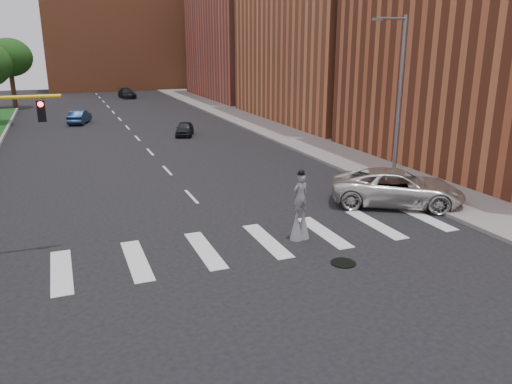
% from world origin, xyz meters
% --- Properties ---
extents(ground_plane, '(160.00, 160.00, 0.00)m').
position_xyz_m(ground_plane, '(0.00, 0.00, 0.00)').
color(ground_plane, black).
rests_on(ground_plane, ground).
extents(sidewalk_right, '(5.00, 90.00, 0.18)m').
position_xyz_m(sidewalk_right, '(12.50, 25.00, 0.09)').
color(sidewalk_right, slate).
rests_on(sidewalk_right, ground).
extents(manhole, '(0.90, 0.90, 0.04)m').
position_xyz_m(manhole, '(3.00, -2.00, 0.02)').
color(manhole, black).
rests_on(manhole, ground).
extents(building_far, '(16.00, 22.00, 20.00)m').
position_xyz_m(building_far, '(22.00, 54.00, 10.00)').
color(building_far, '#A54E3D').
rests_on(building_far, ground).
extents(building_backdrop, '(26.00, 14.00, 18.00)m').
position_xyz_m(building_backdrop, '(6.00, 78.00, 9.00)').
color(building_backdrop, '#B46038').
rests_on(building_backdrop, ground).
extents(streetlight, '(2.05, 0.20, 9.00)m').
position_xyz_m(streetlight, '(10.90, 6.00, 4.90)').
color(streetlight, slate).
rests_on(streetlight, ground).
extents(stilt_performer, '(0.84, 0.56, 2.88)m').
position_xyz_m(stilt_performer, '(2.60, 0.72, 1.13)').
color(stilt_performer, '#332114').
rests_on(stilt_performer, ground).
extents(suv_crossing, '(6.83, 5.73, 1.74)m').
position_xyz_m(suv_crossing, '(9.00, 3.00, 0.87)').
color(suv_crossing, silver).
rests_on(suv_crossing, ground).
extents(car_near, '(2.44, 3.69, 1.17)m').
position_xyz_m(car_near, '(4.03, 25.85, 0.58)').
color(car_near, black).
rests_on(car_near, ground).
extents(car_mid, '(2.57, 4.30, 1.34)m').
position_xyz_m(car_mid, '(-4.04, 36.24, 0.67)').
color(car_mid, '#152C4B').
rests_on(car_mid, ground).
extents(car_far, '(2.37, 4.89, 1.37)m').
position_xyz_m(car_far, '(3.71, 59.74, 0.69)').
color(car_far, black).
rests_on(car_far, ground).
extents(tree_7, '(5.33, 5.33, 8.33)m').
position_xyz_m(tree_7, '(-10.74, 51.98, 6.03)').
color(tree_7, '#332114').
rests_on(tree_7, ground).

